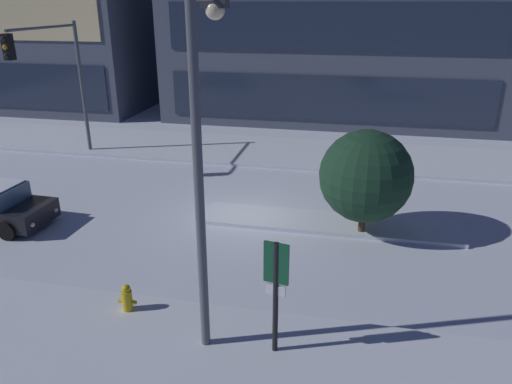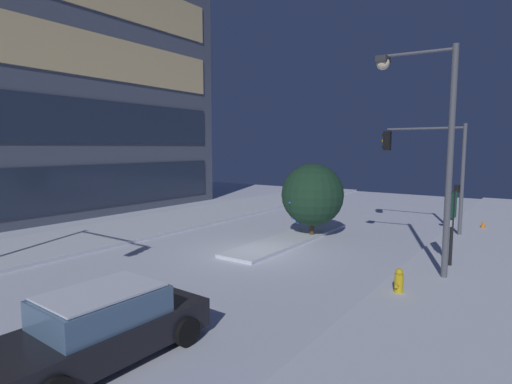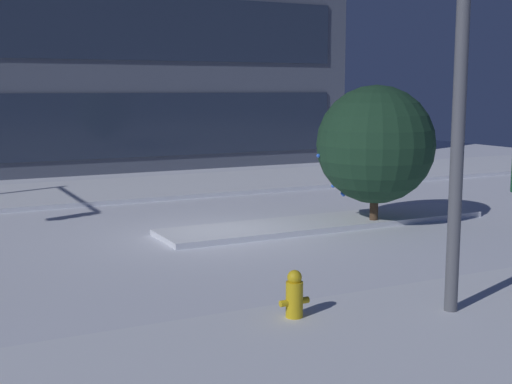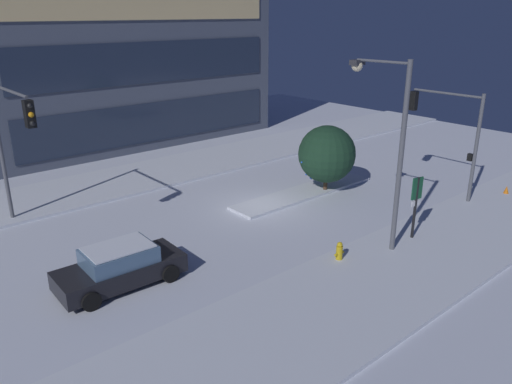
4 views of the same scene
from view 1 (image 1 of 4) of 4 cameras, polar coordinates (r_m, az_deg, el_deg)
ground at (r=17.84m, az=-1.53°, el=-3.03°), size 52.00×52.00×0.00m
curb_strip_near at (r=11.18m, az=-11.97°, el=-20.17°), size 52.00×5.20×0.14m
curb_strip_far at (r=25.41m, az=2.78°, el=4.74°), size 52.00×5.20×0.14m
median_strip at (r=17.43m, az=8.56°, el=-3.64°), size 9.00×1.80×0.14m
office_tower_secondary at (r=39.76m, az=-21.83°, el=18.83°), size 12.59×10.27×13.00m
traffic_light_corner_far_left at (r=24.50m, az=-22.53°, el=13.36°), size 0.32×5.25×6.52m
street_lamp_arched at (r=10.08m, az=-6.12°, el=7.23°), size 0.59×2.52×7.62m
fire_hydrant at (r=12.90m, az=-14.87°, el=-12.17°), size 0.48×0.26×0.86m
parking_info_sign at (r=10.46m, az=2.35°, el=-10.92°), size 0.55×0.17×2.82m
decorated_tree_median at (r=16.17m, az=12.76°, el=1.82°), size 3.04×3.04×3.63m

